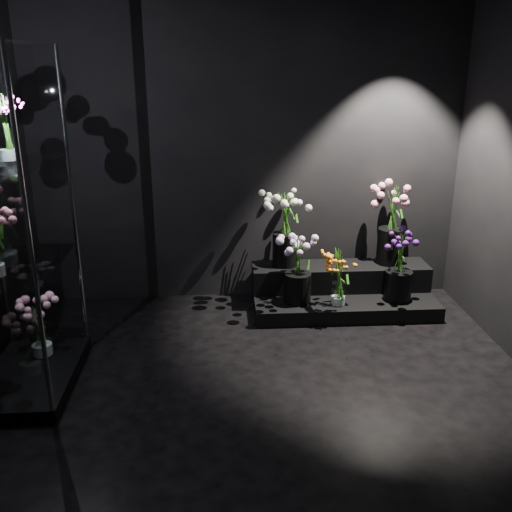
{
  "coord_description": "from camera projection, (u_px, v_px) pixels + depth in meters",
  "views": [
    {
      "loc": [
        -0.26,
        -3.29,
        2.22
      ],
      "look_at": [
        0.02,
        1.2,
        0.68
      ],
      "focal_mm": 40.0,
      "sensor_mm": 36.0,
      "label": 1
    }
  ],
  "objects": [
    {
      "name": "wall_front",
      "position": [
        324.0,
        388.0,
        1.5
      ],
      "size": [
        4.0,
        0.0,
        4.0
      ],
      "primitive_type": "plane",
      "rotation": [
        -1.57,
        0.0,
        0.0
      ],
      "color": "black",
      "rests_on": "floor"
    },
    {
      "name": "display_case",
      "position": [
        9.0,
        229.0,
        3.76
      ],
      "size": [
        0.63,
        1.06,
        2.33
      ],
      "color": "black",
      "rests_on": "floor"
    },
    {
      "name": "bouquet_purple",
      "position": [
        400.0,
        263.0,
        5.13
      ],
      "size": [
        0.4,
        0.4,
        0.66
      ],
      "rotation": [
        0.0,
        0.0,
        -0.32
      ],
      "color": "black",
      "rests_on": "display_riser"
    },
    {
      "name": "bouquet_lilac",
      "position": [
        298.0,
        265.0,
        5.08
      ],
      "size": [
        0.37,
        0.37,
        0.62
      ],
      "rotation": [
        0.0,
        0.0,
        0.07
      ],
      "color": "black",
      "rests_on": "display_riser"
    },
    {
      "name": "bouquet_cream_roses",
      "position": [
        286.0,
        223.0,
        5.31
      ],
      "size": [
        0.5,
        0.5,
        0.69
      ],
      "rotation": [
        0.0,
        0.0,
        0.24
      ],
      "color": "black",
      "rests_on": "display_riser"
    },
    {
      "name": "bouquet_orange_bells",
      "position": [
        340.0,
        276.0,
        5.05
      ],
      "size": [
        0.35,
        0.35,
        0.52
      ],
      "rotation": [
        0.0,
        0.0,
        0.42
      ],
      "color": "white",
      "rests_on": "display_riser"
    },
    {
      "name": "wall_back",
      "position": [
        248.0,
        154.0,
        5.28
      ],
      "size": [
        4.0,
        0.0,
        4.0
      ],
      "primitive_type": "plane",
      "rotation": [
        1.57,
        0.0,
        0.0
      ],
      "color": "black",
      "rests_on": "floor"
    },
    {
      "name": "floor",
      "position": [
        264.0,
        408.0,
        3.84
      ],
      "size": [
        4.0,
        4.0,
        0.0
      ],
      "primitive_type": "plane",
      "color": "black",
      "rests_on": "ground"
    },
    {
      "name": "bouquet_case_base_pink",
      "position": [
        39.0,
        325.0,
        4.25
      ],
      "size": [
        0.39,
        0.39,
        0.47
      ],
      "rotation": [
        0.0,
        0.0,
        0.37
      ],
      "color": "white",
      "rests_on": "display_case"
    },
    {
      "name": "bouquet_pink_roses",
      "position": [
        392.0,
        220.0,
        5.36
      ],
      "size": [
        0.47,
        0.47,
        0.74
      ],
      "rotation": [
        0.0,
        0.0,
        0.35
      ],
      "color": "black",
      "rests_on": "display_riser"
    },
    {
      "name": "display_riser",
      "position": [
        341.0,
        290.0,
        5.42
      ],
      "size": [
        1.68,
        0.75,
        0.37
      ],
      "color": "black",
      "rests_on": "floor"
    },
    {
      "name": "bouquet_case_magenta",
      "position": [
        5.0,
        128.0,
        3.71
      ],
      "size": [
        0.23,
        0.23,
        0.42
      ],
      "rotation": [
        0.0,
        0.0,
        0.15
      ],
      "color": "white",
      "rests_on": "display_case"
    }
  ]
}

